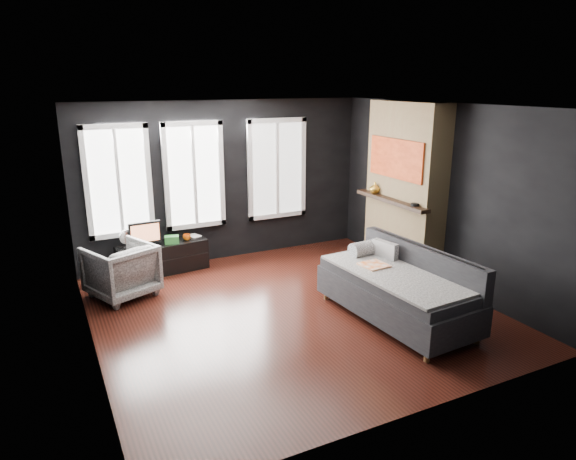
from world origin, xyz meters
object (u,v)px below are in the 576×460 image
monitor (145,233)px  mug (187,236)px  armchair (121,268)px  media_console (163,258)px  book (190,231)px  mantel_vase (375,188)px  sofa (397,286)px

monitor → mug: monitor is taller
armchair → monitor: (0.49, 0.63, 0.29)m
media_console → book: size_ratio=6.34×
media_console → monitor: size_ratio=2.79×
mug → book: (0.09, 0.12, 0.05)m
mantel_vase → mug: bearing=157.4°
armchair → media_console: bearing=-159.9°
media_console → monitor: (-0.26, -0.06, 0.47)m
sofa → mantel_vase: 2.26m
sofa → media_console: bearing=123.0°
book → sofa: bearing=-60.4°
mug → mantel_vase: (2.84, -1.18, 0.77)m
armchair → book: 1.50m
mug → media_console: bearing=179.0°
media_console → book: (0.50, 0.12, 0.36)m
armchair → mantel_vase: (4.00, -0.49, 0.89)m
sofa → armchair: bearing=138.3°
armchair → monitor: 0.85m
media_console → mantel_vase: mantel_vase is taller
sofa → book: (-1.80, 3.18, 0.13)m
monitor → mantel_vase: 3.74m
armchair → monitor: size_ratio=1.67×
mug → book: bearing=55.1°
media_console → mug: (0.41, -0.01, 0.31)m
sofa → armchair: size_ratio=2.57×
book → mantel_vase: bearing=-25.4°
armchair → book: bearing=-169.6°
armchair → mug: armchair is taller
mug → monitor: bearing=-175.4°
monitor → mug: (0.67, 0.05, -0.17)m
monitor → mantel_vase: bearing=-21.2°
monitor → mug: 0.69m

